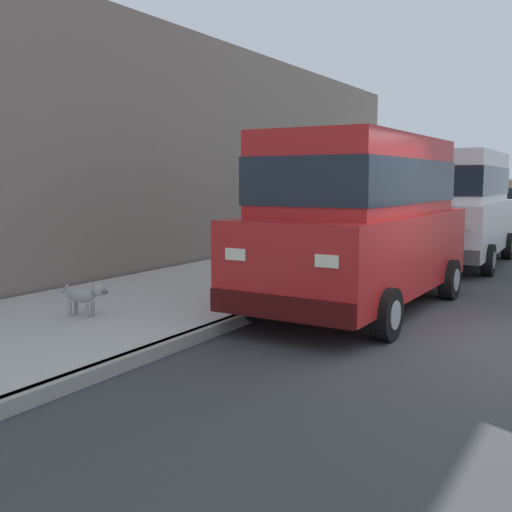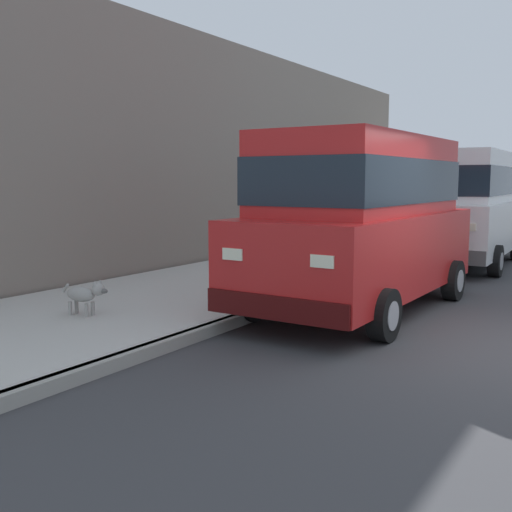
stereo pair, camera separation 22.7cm
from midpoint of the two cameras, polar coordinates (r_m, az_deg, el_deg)
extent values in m
plane|color=#38383A|center=(7.69, 21.76, -7.71)|extent=(80.00, 80.00, 0.00)
cube|color=gray|center=(8.73, 0.49, -4.99)|extent=(0.16, 64.00, 0.14)
cube|color=#B7B5AD|center=(9.74, -8.71, -3.80)|extent=(3.60, 64.00, 0.14)
cube|color=red|center=(9.01, 8.96, 0.47)|extent=(1.96, 4.82, 1.10)
cube|color=red|center=(8.95, 9.10, 7.47)|extent=(1.72, 3.82, 1.10)
cube|color=#19232D|center=(8.95, 9.09, 6.95)|extent=(1.76, 3.86, 0.61)
cube|color=#400A0A|center=(6.99, 1.46, -4.78)|extent=(1.86, 0.22, 0.28)
cube|color=#400A0A|center=(11.26, 13.52, -0.43)|extent=(1.86, 0.22, 0.28)
cylinder|color=black|center=(7.39, 11.26, -5.37)|extent=(0.23, 0.64, 0.64)
cylinder|color=#9E9EA3|center=(7.39, 11.26, -5.37)|extent=(0.24, 0.35, 0.35)
cylinder|color=black|center=(8.23, -1.28, -3.96)|extent=(0.23, 0.64, 0.64)
cylinder|color=#9E9EA3|center=(8.23, -1.28, -3.96)|extent=(0.24, 0.35, 0.35)
cylinder|color=black|center=(10.20, 17.07, -2.12)|extent=(0.23, 0.64, 0.64)
cylinder|color=#9E9EA3|center=(10.20, 17.07, -2.12)|extent=(0.24, 0.35, 0.35)
cylinder|color=black|center=(10.81, 7.28, -1.34)|extent=(0.23, 0.64, 0.64)
cylinder|color=#9E9EA3|center=(10.81, 7.28, -1.34)|extent=(0.24, 0.35, 0.35)
cube|color=#EAEACC|center=(6.60, 5.78, -0.46)|extent=(0.28, 0.08, 0.14)
cube|color=#EAEACC|center=(7.18, -2.72, 0.18)|extent=(0.28, 0.08, 0.14)
cube|color=white|center=(14.48, 17.75, 2.70)|extent=(2.03, 4.85, 1.10)
cube|color=white|center=(14.44, 17.92, 7.06)|extent=(1.78, 3.85, 1.10)
cube|color=#19232D|center=(14.44, 17.91, 6.73)|extent=(1.82, 3.89, 0.61)
cube|color=#505050|center=(12.23, 15.48, 0.10)|extent=(1.87, 0.25, 0.28)
cube|color=#505050|center=(16.82, 19.30, 1.81)|extent=(1.87, 0.25, 0.28)
cylinder|color=black|center=(12.91, 20.47, -0.36)|extent=(0.24, 0.65, 0.64)
cylinder|color=#9E9EA3|center=(12.91, 20.47, -0.36)|extent=(0.25, 0.36, 0.35)
cylinder|color=black|center=(13.32, 12.38, 0.14)|extent=(0.24, 0.65, 0.64)
cylinder|color=#9E9EA3|center=(13.32, 12.38, 0.14)|extent=(0.25, 0.36, 0.35)
cylinder|color=black|center=(15.84, 22.12, 0.87)|extent=(0.24, 0.65, 0.64)
cylinder|color=#9E9EA3|center=(15.84, 22.12, 0.87)|extent=(0.25, 0.36, 0.35)
cylinder|color=black|center=(16.18, 15.44, 1.26)|extent=(0.24, 0.65, 0.64)
cylinder|color=#9E9EA3|center=(16.18, 15.44, 1.26)|extent=(0.25, 0.36, 0.35)
cube|color=#EAEACC|center=(12.03, 18.27, 2.64)|extent=(0.28, 0.09, 0.14)
cube|color=#EAEACC|center=(12.30, 12.87, 2.91)|extent=(0.28, 0.09, 0.14)
cube|color=tan|center=(20.37, 21.39, 3.26)|extent=(1.94, 4.55, 0.76)
cube|color=tan|center=(20.44, 21.53, 5.51)|extent=(1.65, 2.15, 0.84)
cube|color=#19232D|center=(20.44, 21.52, 5.33)|extent=(1.69, 2.19, 0.46)
cube|color=#3E3527|center=(18.21, 20.43, 2.14)|extent=(1.77, 0.25, 0.28)
cube|color=#3E3527|center=(22.56, 22.12, 2.94)|extent=(1.77, 0.25, 0.28)
cylinder|color=black|center=(19.17, 18.11, 2.04)|extent=(0.24, 0.65, 0.64)
cylinder|color=#9E9EA3|center=(19.17, 18.11, 2.04)|extent=(0.25, 0.36, 0.35)
cylinder|color=black|center=(21.91, 19.50, 2.58)|extent=(0.24, 0.65, 0.64)
cylinder|color=#9E9EA3|center=(21.91, 19.50, 2.58)|extent=(0.25, 0.36, 0.35)
cube|color=#EAEACC|center=(18.09, 22.21, 3.15)|extent=(0.28, 0.09, 0.14)
cube|color=#EAEACC|center=(18.25, 18.73, 3.34)|extent=(0.28, 0.09, 0.14)
ellipsoid|color=#999691|center=(8.26, -16.86, -3.52)|extent=(0.46, 0.25, 0.20)
cylinder|color=#999691|center=(8.25, -15.81, -4.84)|extent=(0.05, 0.05, 0.18)
cylinder|color=#999691|center=(8.16, -16.35, -4.99)|extent=(0.05, 0.05, 0.18)
cylinder|color=#999691|center=(8.43, -17.25, -4.64)|extent=(0.05, 0.05, 0.18)
cylinder|color=#999691|center=(8.34, -17.79, -4.79)|extent=(0.05, 0.05, 0.18)
sphere|color=#999691|center=(8.06, -15.31, -3.08)|extent=(0.17, 0.17, 0.17)
ellipsoid|color=#54524F|center=(8.01, -14.80, -3.27)|extent=(0.12, 0.08, 0.06)
cone|color=#999691|center=(8.09, -15.16, -2.42)|extent=(0.06, 0.06, 0.07)
cone|color=#999691|center=(8.01, -15.61, -2.53)|extent=(0.06, 0.06, 0.07)
cylinder|color=#999691|center=(8.42, -18.22, -2.96)|extent=(0.12, 0.05, 0.13)
cube|color=slate|center=(14.48, -3.82, 9.50)|extent=(0.50, 20.00, 5.01)
camera|label=1|loc=(0.11, -90.77, -0.10)|focal=42.68mm
camera|label=2|loc=(0.11, 89.23, 0.10)|focal=42.68mm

